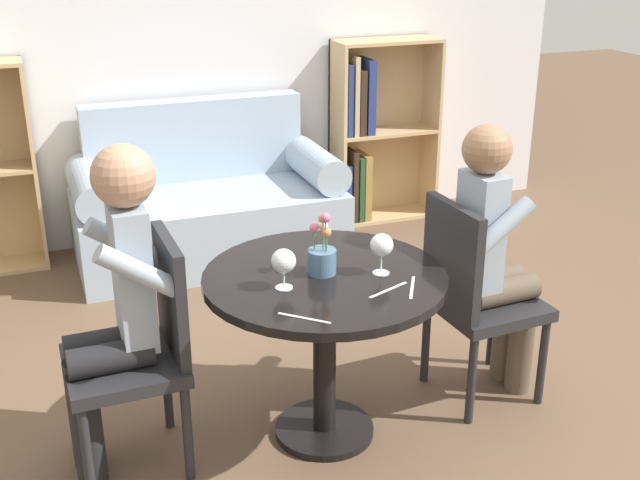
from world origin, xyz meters
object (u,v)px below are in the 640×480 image
(wine_glass_right, at_px, (382,246))
(flower_vase, at_px, (322,255))
(chair_right, at_px, (473,293))
(person_left, at_px, (114,302))
(person_right, at_px, (494,257))
(wine_glass_left, at_px, (284,262))
(bookshelf_right, at_px, (371,134))
(couch, at_px, (207,207))
(chair_left, at_px, (143,345))

(wine_glass_right, height_order, flower_vase, flower_vase)
(chair_right, relative_size, flower_vase, 3.64)
(person_left, height_order, flower_vase, person_left)
(flower_vase, bearing_deg, person_right, 2.46)
(wine_glass_left, distance_m, flower_vase, 0.19)
(bookshelf_right, relative_size, person_left, 0.97)
(bookshelf_right, bearing_deg, couch, -167.42)
(person_left, xyz_separation_m, person_right, (1.54, -0.03, -0.04))
(chair_right, distance_m, wine_glass_left, 0.92)
(chair_left, distance_m, person_left, 0.21)
(person_right, bearing_deg, bookshelf_right, -14.42)
(person_left, xyz_separation_m, wine_glass_right, (0.97, -0.15, 0.13))
(chair_left, height_order, flower_vase, flower_vase)
(person_right, bearing_deg, person_left, 85.39)
(bookshelf_right, height_order, chair_right, bookshelf_right)
(flower_vase, bearing_deg, bookshelf_right, 61.72)
(bookshelf_right, xyz_separation_m, person_left, (-1.97, -2.18, 0.09))
(chair_left, distance_m, chair_right, 1.36)
(couch, bearing_deg, chair_right, -70.82)
(couch, bearing_deg, bookshelf_right, 12.58)
(wine_glass_right, relative_size, flower_vase, 0.64)
(couch, relative_size, person_right, 1.30)
(chair_left, height_order, person_left, person_left)
(chair_right, distance_m, person_right, 0.17)
(flower_vase, bearing_deg, wine_glass_left, -156.73)
(bookshelf_right, bearing_deg, chair_left, -130.87)
(chair_right, height_order, wine_glass_left, chair_right)
(person_right, height_order, wine_glass_right, person_right)
(chair_right, relative_size, wine_glass_left, 5.94)
(bookshelf_right, height_order, flower_vase, bookshelf_right)
(person_left, height_order, wine_glass_left, person_left)
(chair_left, distance_m, person_right, 1.46)
(chair_left, xyz_separation_m, flower_vase, (0.68, -0.07, 0.28))
(person_left, bearing_deg, person_right, 87.35)
(couch, relative_size, bookshelf_right, 1.29)
(flower_vase, bearing_deg, chair_left, 174.01)
(chair_left, xyz_separation_m, person_left, (-0.09, -0.00, 0.19))
(person_left, distance_m, wine_glass_right, 0.99)
(person_left, bearing_deg, couch, 156.81)
(couch, distance_m, wine_glass_right, 2.13)
(couch, bearing_deg, wine_glass_left, -95.02)
(person_right, bearing_deg, wine_glass_right, 98.06)
(chair_left, xyz_separation_m, person_right, (1.45, -0.04, 0.15))
(bookshelf_right, distance_m, person_right, 2.26)
(wine_glass_left, bearing_deg, couch, 84.98)
(chair_left, bearing_deg, wine_glass_right, 78.80)
(person_right, relative_size, wine_glass_right, 7.60)
(couch, bearing_deg, chair_left, -109.61)
(couch, distance_m, chair_left, 2.04)
(person_left, bearing_deg, wine_glass_right, 79.85)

